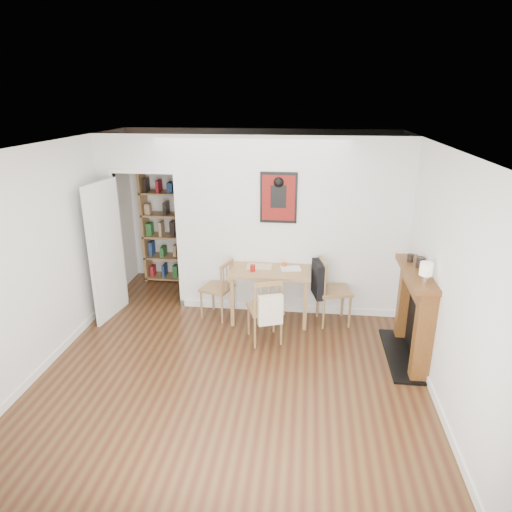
# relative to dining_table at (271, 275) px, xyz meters

# --- Properties ---
(ground) EXTENTS (5.20, 5.20, 0.00)m
(ground) POSITION_rel_dining_table_xyz_m (-0.32, -1.10, -0.68)
(ground) COLOR #51361A
(ground) RESTS_ON ground
(room_shell) EXTENTS (5.20, 5.20, 5.20)m
(room_shell) POSITION_rel_dining_table_xyz_m (-0.22, 0.24, 0.61)
(room_shell) COLOR silver
(room_shell) RESTS_ON ground
(dining_table) EXTENTS (1.14, 0.72, 0.78)m
(dining_table) POSITION_rel_dining_table_xyz_m (0.00, 0.00, 0.00)
(dining_table) COLOR olive
(dining_table) RESTS_ON ground
(chair_left) EXTENTS (0.55, 0.55, 0.88)m
(chair_left) POSITION_rel_dining_table_xyz_m (-0.78, -0.03, -0.24)
(chair_left) COLOR #9C7848
(chair_left) RESTS_ON ground
(chair_right) EXTENTS (0.63, 0.57, 0.96)m
(chair_right) POSITION_rel_dining_table_xyz_m (0.89, -0.03, -0.18)
(chair_right) COLOR #9C7848
(chair_right) RESTS_ON ground
(chair_front) EXTENTS (0.59, 0.62, 0.91)m
(chair_front) POSITION_rel_dining_table_xyz_m (-0.01, -0.66, -0.22)
(chair_front) COLOR #9C7848
(chair_front) RESTS_ON ground
(bookshelf) EXTENTS (0.84, 0.34, 2.00)m
(bookshelf) POSITION_rel_dining_table_xyz_m (-1.89, 1.30, 0.30)
(bookshelf) COLOR olive
(bookshelf) RESTS_ON ground
(fireplace) EXTENTS (0.45, 1.25, 1.16)m
(fireplace) POSITION_rel_dining_table_xyz_m (1.84, -0.85, -0.07)
(fireplace) COLOR brown
(fireplace) RESTS_ON ground
(red_glass) EXTENTS (0.07, 0.07, 0.09)m
(red_glass) POSITION_rel_dining_table_xyz_m (-0.24, -0.12, 0.14)
(red_glass) COLOR maroon
(red_glass) RESTS_ON dining_table
(orange_fruit) EXTENTS (0.07, 0.07, 0.07)m
(orange_fruit) POSITION_rel_dining_table_xyz_m (0.18, 0.10, 0.13)
(orange_fruit) COLOR #DA4B0B
(orange_fruit) RESTS_ON dining_table
(placemat) EXTENTS (0.37, 0.28, 0.00)m
(placemat) POSITION_rel_dining_table_xyz_m (-0.17, 0.06, 0.10)
(placemat) COLOR beige
(placemat) RESTS_ON dining_table
(notebook) EXTENTS (0.31, 0.25, 0.01)m
(notebook) POSITION_rel_dining_table_xyz_m (0.28, 0.02, 0.10)
(notebook) COLOR silver
(notebook) RESTS_ON dining_table
(mantel_lamp) EXTENTS (0.14, 0.14, 0.22)m
(mantel_lamp) POSITION_rel_dining_table_xyz_m (1.81, -1.20, 0.62)
(mantel_lamp) COLOR silver
(mantel_lamp) RESTS_ON fireplace
(ceramic_jar_a) EXTENTS (0.10, 0.10, 0.13)m
(ceramic_jar_a) POSITION_rel_dining_table_xyz_m (1.85, -0.73, 0.54)
(ceramic_jar_a) COLOR black
(ceramic_jar_a) RESTS_ON fireplace
(ceramic_jar_b) EXTENTS (0.08, 0.08, 0.10)m
(ceramic_jar_b) POSITION_rel_dining_table_xyz_m (1.77, -0.54, 0.52)
(ceramic_jar_b) COLOR black
(ceramic_jar_b) RESTS_ON fireplace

